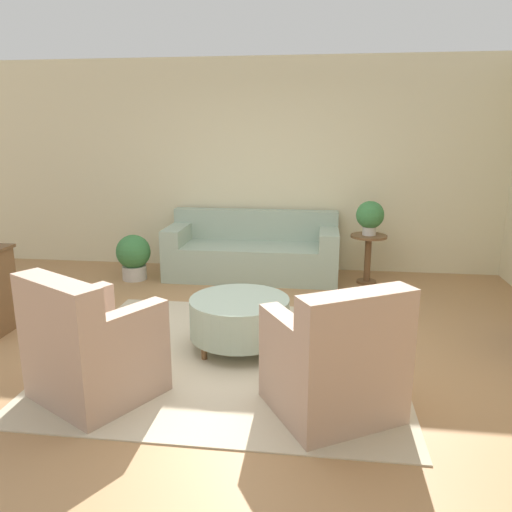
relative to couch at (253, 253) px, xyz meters
name	(u,v)px	position (x,y,z in m)	size (l,w,h in m)	color
ground_plane	(230,356)	(0.14, -2.42, -0.31)	(16.00, 16.00, 0.00)	#AD7F51
wall_back	(268,166)	(0.14, 0.51, 1.09)	(9.74, 0.12, 2.80)	beige
rug	(230,355)	(0.14, -2.42, -0.31)	(2.82, 2.55, 0.01)	beige
couch	(253,253)	(0.00, 0.00, 0.00)	(2.20, 0.87, 0.84)	#9EB29E
armchair_left	(90,350)	(-0.72, -3.21, 0.06)	(1.02, 1.01, 0.92)	tan
armchair_right	(336,364)	(1.00, -3.21, 0.06)	(1.02, 1.01, 0.92)	tan
ottoman_table	(240,317)	(0.20, -2.26, -0.01)	(0.87, 0.87, 0.46)	#9EB29E
side_table	(368,251)	(1.47, -0.12, 0.10)	(0.45, 0.45, 0.62)	brown
potted_plant_on_side_table	(370,216)	(1.47, -0.12, 0.54)	(0.34, 0.34, 0.42)	beige
potted_plant_floor	(134,255)	(-1.49, -0.35, 0.01)	(0.44, 0.44, 0.58)	beige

